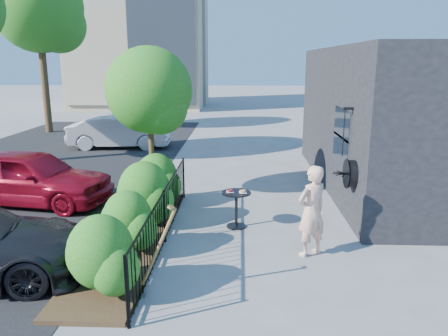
{
  "coord_description": "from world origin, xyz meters",
  "views": [
    {
      "loc": [
        0.03,
        -8.3,
        3.6
      ],
      "look_at": [
        -0.35,
        1.52,
        1.2
      ],
      "focal_mm": 35.0,
      "sensor_mm": 36.0,
      "label": 1
    }
  ],
  "objects_px": {
    "woman": "(312,211)",
    "shovel": "(157,256)",
    "car_silver": "(120,132)",
    "street_tree_far": "(39,13)",
    "car_red": "(30,177)",
    "cafe_table": "(236,203)",
    "patio_tree": "(151,96)"
  },
  "relations": [
    {
      "from": "shovel",
      "to": "street_tree_far",
      "type": "bearing_deg",
      "value": 118.37
    },
    {
      "from": "woman",
      "to": "patio_tree",
      "type": "bearing_deg",
      "value": -76.1
    },
    {
      "from": "patio_tree",
      "to": "car_red",
      "type": "bearing_deg",
      "value": -172.41
    },
    {
      "from": "woman",
      "to": "car_silver",
      "type": "distance_m",
      "value": 12.27
    },
    {
      "from": "cafe_table",
      "to": "woman",
      "type": "relative_size",
      "value": 0.49
    },
    {
      "from": "shovel",
      "to": "car_silver",
      "type": "relative_size",
      "value": 0.36
    },
    {
      "from": "patio_tree",
      "to": "woman",
      "type": "relative_size",
      "value": 2.24
    },
    {
      "from": "patio_tree",
      "to": "car_silver",
      "type": "relative_size",
      "value": 0.93
    },
    {
      "from": "woman",
      "to": "shovel",
      "type": "bearing_deg",
      "value": -2.6
    },
    {
      "from": "woman",
      "to": "shovel",
      "type": "distance_m",
      "value": 3.09
    },
    {
      "from": "cafe_table",
      "to": "woman",
      "type": "xyz_separation_m",
      "value": [
        1.42,
        -1.38,
        0.32
      ]
    },
    {
      "from": "car_red",
      "to": "car_silver",
      "type": "distance_m",
      "value": 7.57
    },
    {
      "from": "patio_tree",
      "to": "woman",
      "type": "height_order",
      "value": "patio_tree"
    },
    {
      "from": "woman",
      "to": "street_tree_far",
      "type": "bearing_deg",
      "value": -85.95
    },
    {
      "from": "car_red",
      "to": "woman",
      "type": "bearing_deg",
      "value": -103.88
    },
    {
      "from": "cafe_table",
      "to": "car_red",
      "type": "distance_m",
      "value": 5.52
    },
    {
      "from": "shovel",
      "to": "car_red",
      "type": "relative_size",
      "value": 0.37
    },
    {
      "from": "street_tree_far",
      "to": "woman",
      "type": "xyz_separation_m",
      "value": [
        11.31,
        -14.46,
        -5.04
      ]
    },
    {
      "from": "patio_tree",
      "to": "street_tree_far",
      "type": "xyz_separation_m",
      "value": [
        -7.7,
        11.2,
        3.15
      ]
    },
    {
      "from": "patio_tree",
      "to": "shovel",
      "type": "bearing_deg",
      "value": -78.65
    },
    {
      "from": "patio_tree",
      "to": "cafe_table",
      "type": "relative_size",
      "value": 4.54
    },
    {
      "from": "patio_tree",
      "to": "car_silver",
      "type": "distance_m",
      "value": 7.98
    },
    {
      "from": "patio_tree",
      "to": "car_silver",
      "type": "height_order",
      "value": "patio_tree"
    },
    {
      "from": "street_tree_far",
      "to": "car_silver",
      "type": "xyz_separation_m",
      "value": [
        4.81,
        -4.06,
        -5.22
      ]
    },
    {
      "from": "shovel",
      "to": "car_silver",
      "type": "bearing_deg",
      "value": 107.85
    },
    {
      "from": "street_tree_far",
      "to": "shovel",
      "type": "relative_size",
      "value": 5.4
    },
    {
      "from": "woman",
      "to": "car_silver",
      "type": "relative_size",
      "value": 0.41
    },
    {
      "from": "street_tree_far",
      "to": "cafe_table",
      "type": "xyz_separation_m",
      "value": [
        9.88,
        -13.08,
        -5.35
      ]
    },
    {
      "from": "cafe_table",
      "to": "car_silver",
      "type": "bearing_deg",
      "value": 119.36
    },
    {
      "from": "street_tree_far",
      "to": "car_silver",
      "type": "height_order",
      "value": "street_tree_far"
    },
    {
      "from": "street_tree_far",
      "to": "cafe_table",
      "type": "relative_size",
      "value": 9.53
    },
    {
      "from": "street_tree_far",
      "to": "shovel",
      "type": "height_order",
      "value": "street_tree_far"
    }
  ]
}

